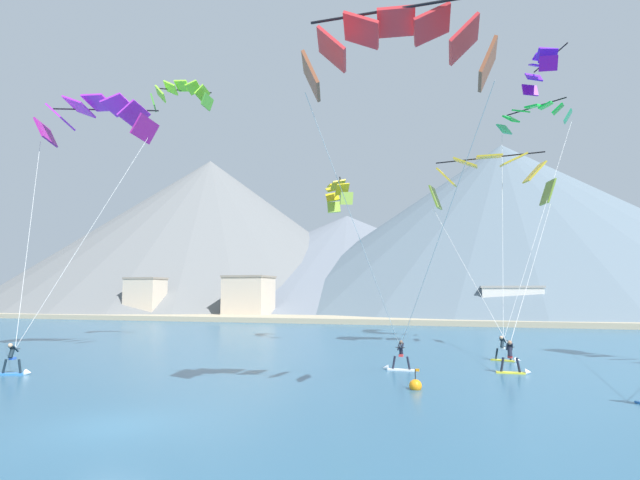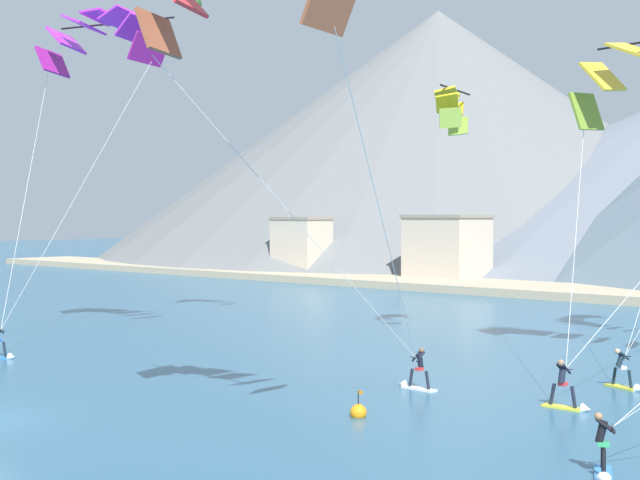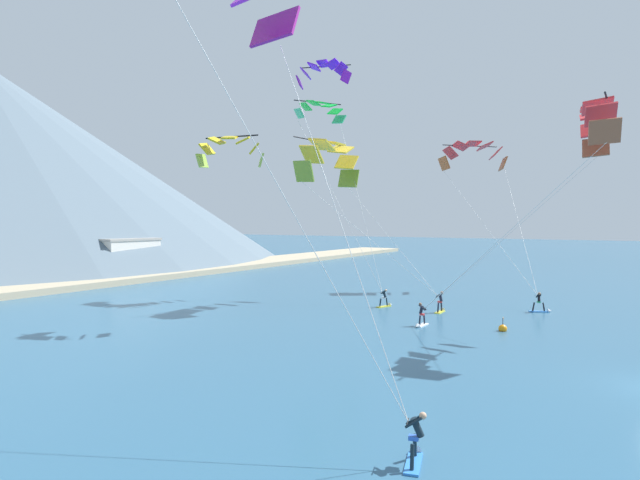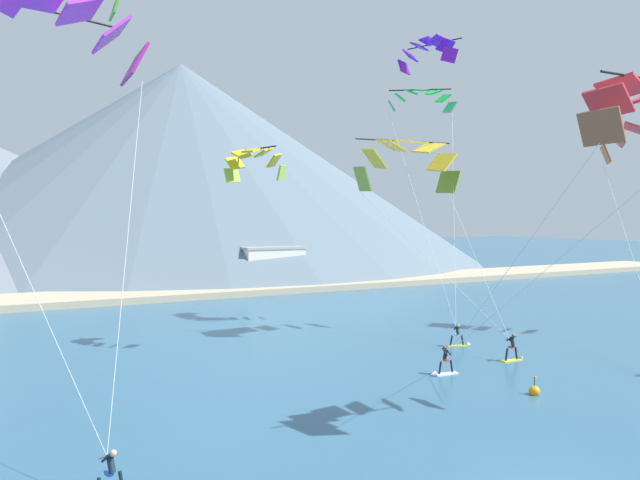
{
  "view_description": "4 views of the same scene",
  "coord_description": "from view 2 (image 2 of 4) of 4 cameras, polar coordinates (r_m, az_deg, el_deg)",
  "views": [
    {
      "loc": [
        10.76,
        -13.92,
        4.26
      ],
      "look_at": [
        1.32,
        19.61,
        7.88
      ],
      "focal_mm": 28.0,
      "sensor_mm": 36.0,
      "label": 1
    },
    {
      "loc": [
        27.26,
        -13.91,
        6.63
      ],
      "look_at": [
        3.67,
        12.54,
        5.7
      ],
      "focal_mm": 50.0,
      "sensor_mm": 36.0,
      "label": 2
    },
    {
      "loc": [
        -25.64,
        1.76,
        7.25
      ],
      "look_at": [
        2.72,
        19.37,
        6.04
      ],
      "focal_mm": 28.0,
      "sensor_mm": 36.0,
      "label": 3
    },
    {
      "loc": [
        -15.26,
        -12.65,
        8.72
      ],
      "look_at": [
        1.41,
        17.38,
        7.48
      ],
      "focal_mm": 35.0,
      "sensor_mm": 36.0,
      "label": 4
    }
  ],
  "objects": [
    {
      "name": "shore_building_harbour_front",
      "position": [
        89.17,
        8.14,
        -0.58
      ],
      "size": [
        7.05,
        6.41,
        6.83
      ],
      "color": "beige",
      "rests_on": "ground"
    },
    {
      "name": "kitesurfer_far_right",
      "position": [
        36.58,
        19.0,
        -8.32
      ],
      "size": [
        1.77,
        0.96,
        1.63
      ],
      "color": "yellow",
      "rests_on": "ground"
    },
    {
      "name": "mountain_peak_west_ridge",
      "position": [
        144.55,
        7.55,
        6.7
      ],
      "size": [
        107.88,
        107.88,
        39.53
      ],
      "color": "slate",
      "rests_on": "ground"
    },
    {
      "name": "kitesurfer_far_left",
      "position": [
        34.85,
        6.09,
        -8.7
      ],
      "size": [
        1.76,
        0.55,
        1.68
      ],
      "color": "white",
      "rests_on": "ground"
    },
    {
      "name": "kitesurfer_near_lead",
      "position": [
        44.54,
        -19.73,
        -6.51
      ],
      "size": [
        1.78,
        0.85,
        1.7
      ],
      "color": "#337FDB",
      "rests_on": "ground"
    },
    {
      "name": "shore_building_quay_east",
      "position": [
        97.92,
        -1.2,
        -0.44
      ],
      "size": [
        5.86,
        4.39,
        6.61
      ],
      "color": "beige",
      "rests_on": "ground"
    },
    {
      "name": "race_marker_buoy",
      "position": [
        30.01,
        2.47,
        -10.96
      ],
      "size": [
        0.56,
        0.56,
        1.02
      ],
      "color": "orange",
      "rests_on": "ground"
    },
    {
      "name": "parafoil_kite_distant_low_drift",
      "position": [
        47.91,
        8.34,
        8.51
      ],
      "size": [
        3.16,
        4.61,
        2.3
      ],
      "color": "#9DC043"
    },
    {
      "name": "kitesurfer_mid_center",
      "position": [
        32.23,
        15.6,
        -9.44
      ],
      "size": [
        1.74,
        0.58,
        1.79
      ],
      "color": "yellow",
      "rests_on": "ground"
    },
    {
      "name": "parafoil_kite_near_lead",
      "position": [
        49.6,
        -13.82,
        12.6
      ],
      "size": [
        8.15,
        8.71,
        16.15
      ],
      "color": "#9D1C8A"
    },
    {
      "name": "kitesurfer_near_trail",
      "position": [
        24.38,
        17.66,
        -13.22
      ],
      "size": [
        1.11,
        1.74,
        1.69
      ],
      "color": "#337FDB",
      "rests_on": "ground"
    }
  ]
}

